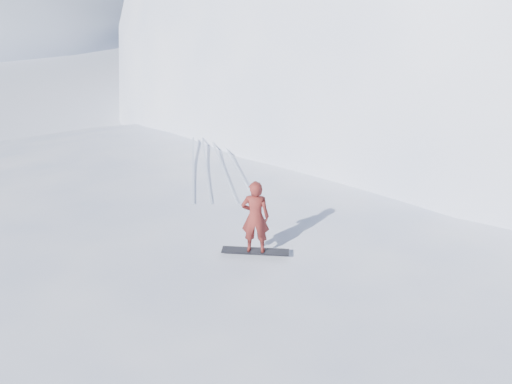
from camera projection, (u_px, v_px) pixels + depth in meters
ground at (194, 326)px, 13.05m from camera, size 400.00×400.00×0.00m
near_ridge at (238, 264)px, 15.76m from camera, size 36.00×28.00×4.80m
peak_shoulder at (395, 116)px, 31.08m from camera, size 28.00×24.00×18.00m
far_ridge_c at (82, 6)px, 113.65m from camera, size 140.00×90.00×36.00m
wind_bumps at (185, 279)px, 14.98m from camera, size 16.00×14.40×1.00m
snowboard at (255, 251)px, 11.86m from camera, size 1.62×0.42×0.03m
snowboarder at (255, 217)px, 11.48m from camera, size 0.68×0.48×1.79m
board_tracks at (215, 165)px, 16.90m from camera, size 2.68×5.96×0.04m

